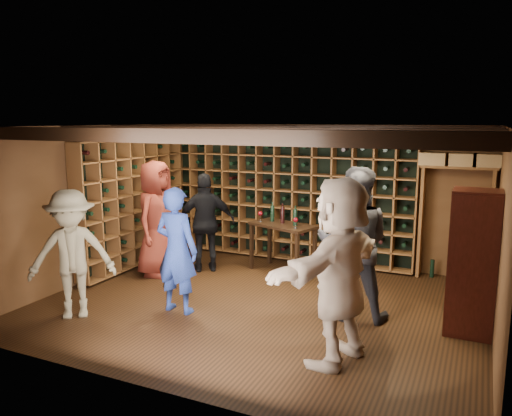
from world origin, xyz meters
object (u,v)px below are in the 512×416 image
at_px(display_cabinet, 472,266).
at_px(guest_woman_black, 206,223).
at_px(tasting_table, 282,229).
at_px(guest_red_floral, 156,218).
at_px(guest_beige, 339,271).
at_px(man_grey_suit, 354,244).
at_px(man_blue_shirt, 177,250).
at_px(guest_khaki, 72,254).

xyz_separation_m(display_cabinet, guest_woman_black, (-4.21, 0.89, -0.01)).
bearing_deg(tasting_table, guest_red_floral, -132.38).
bearing_deg(guest_woman_black, guest_beige, 108.34).
height_order(guest_beige, tasting_table, guest_beige).
distance_m(man_grey_suit, guest_red_floral, 3.47).
relative_size(guest_beige, tasting_table, 1.64).
height_order(man_grey_suit, guest_woman_black, man_grey_suit).
distance_m(display_cabinet, guest_red_floral, 4.88).
bearing_deg(guest_beige, guest_red_floral, -99.10).
height_order(man_grey_suit, tasting_table, man_grey_suit).
relative_size(display_cabinet, guest_red_floral, 0.91).
xyz_separation_m(display_cabinet, man_blue_shirt, (-3.63, -0.89, 0.00)).
bearing_deg(display_cabinet, guest_woman_black, 168.13).
bearing_deg(guest_red_floral, tasting_table, -66.53).
bearing_deg(tasting_table, display_cabinet, -5.03).
distance_m(man_blue_shirt, guest_khaki, 1.36).
xyz_separation_m(guest_woman_black, guest_beige, (2.95, -2.25, 0.16)).
height_order(man_grey_suit, guest_beige, guest_beige).
relative_size(guest_red_floral, guest_khaki, 1.13).
relative_size(man_blue_shirt, man_grey_suit, 0.86).
relative_size(guest_woman_black, guest_beige, 0.84).
bearing_deg(tasting_table, man_blue_shirt, -86.42).
height_order(display_cabinet, guest_beige, guest_beige).
height_order(man_blue_shirt, guest_woman_black, man_blue_shirt).
bearing_deg(guest_khaki, display_cabinet, -19.80).
xyz_separation_m(guest_red_floral, guest_woman_black, (0.65, 0.53, -0.12)).
bearing_deg(display_cabinet, guest_beige, -132.87).
height_order(guest_khaki, tasting_table, guest_khaki).
height_order(guest_red_floral, guest_beige, guest_beige).
relative_size(display_cabinet, guest_khaki, 1.02).
height_order(display_cabinet, man_grey_suit, man_grey_suit).
relative_size(man_grey_suit, guest_khaki, 1.17).
distance_m(man_blue_shirt, tasting_table, 2.34).
bearing_deg(guest_beige, man_blue_shirt, -84.81).
bearing_deg(guest_red_floral, guest_woman_black, -55.68).
height_order(display_cabinet, guest_woman_black, display_cabinet).
bearing_deg(man_blue_shirt, display_cabinet, -164.03).
bearing_deg(man_blue_shirt, guest_red_floral, -43.33).
distance_m(man_grey_suit, tasting_table, 2.16).
xyz_separation_m(display_cabinet, man_grey_suit, (-1.42, -0.10, 0.15)).
xyz_separation_m(man_blue_shirt, tasting_table, (0.64, 2.25, -0.11)).
distance_m(man_grey_suit, guest_beige, 1.28).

